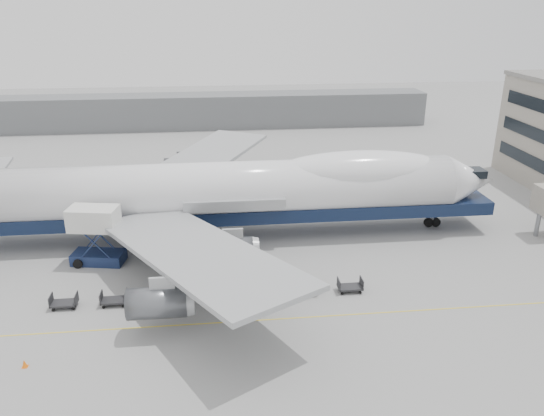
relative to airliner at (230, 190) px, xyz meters
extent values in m
plane|color=gray|center=(-0.64, -12.00, -5.62)|extent=(260.00, 260.00, 0.00)
cube|color=gold|center=(-0.64, -18.00, -5.62)|extent=(60.00, 0.15, 0.01)
cylinder|color=slate|center=(35.36, -4.00, -4.12)|extent=(0.50, 0.50, 3.00)
cube|color=slate|center=(-10.64, 58.00, -2.12)|extent=(110.00, 8.00, 7.00)
cylinder|color=white|center=(-0.64, 0.00, 0.08)|extent=(52.00, 6.40, 6.40)
cube|color=#0E1934|center=(0.36, 0.00, -2.48)|extent=(60.00, 5.76, 1.50)
cone|color=white|center=(28.36, 0.00, 0.08)|extent=(6.00, 6.40, 6.40)
ellipsoid|color=white|center=(14.96, 0.00, 1.84)|extent=(20.67, 5.78, 4.56)
cube|color=#9EA0A3|center=(-3.64, -14.28, -0.52)|extent=(20.35, 26.74, 2.26)
cube|color=#9EA0A3|center=(-3.64, 14.28, -0.52)|extent=(20.35, 26.74, 2.26)
cylinder|color=#595B60|center=(-6.64, 19.00, -2.72)|extent=(4.80, 2.60, 2.60)
cylinder|color=#595B60|center=(-0.64, 10.00, -2.72)|extent=(4.80, 2.60, 2.60)
cylinder|color=#595B60|center=(-0.64, -10.00, -2.72)|extent=(4.80, 2.60, 2.60)
cylinder|color=#595B60|center=(-6.64, -19.00, -2.72)|extent=(4.80, 2.60, 2.60)
cylinder|color=slate|center=(24.36, 0.00, -4.37)|extent=(0.36, 0.36, 2.50)
cylinder|color=black|center=(24.36, 0.00, -5.07)|extent=(1.10, 0.45, 1.10)
cylinder|color=slate|center=(-3.64, -3.00, -4.37)|extent=(0.36, 0.36, 2.50)
cylinder|color=black|center=(-3.64, -3.00, -5.07)|extent=(1.10, 0.45, 1.10)
cylinder|color=slate|center=(-3.64, 3.00, -4.37)|extent=(0.36, 0.36, 2.50)
cylinder|color=black|center=(-3.64, 3.00, -5.07)|extent=(1.10, 0.45, 1.10)
cube|color=#172447|center=(-14.09, -5.37, -5.04)|extent=(5.67, 3.46, 1.17)
cube|color=silver|center=(-14.09, -5.37, -0.62)|extent=(5.29, 3.59, 2.33)
cube|color=#172447|center=(-14.09, -6.53, -2.82)|extent=(3.74, 0.80, 4.18)
cube|color=#172447|center=(-14.09, -4.20, -2.82)|extent=(3.74, 0.80, 4.18)
cube|color=slate|center=(-14.09, -3.67, -0.62)|extent=(2.73, 1.71, 0.15)
cylinder|color=black|center=(-16.00, -6.43, -5.15)|extent=(0.95, 0.37, 0.95)
cylinder|color=black|center=(-16.00, -4.31, -5.15)|extent=(0.95, 0.37, 0.95)
cylinder|color=black|center=(-12.19, -6.43, -5.15)|extent=(0.95, 0.37, 0.95)
cylinder|color=black|center=(-12.19, -4.31, -5.15)|extent=(0.95, 0.37, 0.95)
cone|color=orange|center=(-16.36, -22.29, -5.31)|extent=(0.41, 0.41, 0.63)
cube|color=orange|center=(-16.36, -22.29, -5.61)|extent=(0.43, 0.43, 0.03)
cube|color=#2D2D30|center=(-15.47, -14.06, -5.17)|extent=(2.30, 1.35, 0.18)
cube|color=#2D2D30|center=(-16.57, -14.06, -4.77)|extent=(0.08, 1.35, 0.90)
cube|color=#2D2D30|center=(-14.37, -14.06, -4.77)|extent=(0.08, 1.35, 0.90)
cylinder|color=black|center=(-16.32, -14.61, -5.47)|extent=(0.30, 0.12, 0.30)
cylinder|color=black|center=(-16.32, -13.51, -5.47)|extent=(0.30, 0.12, 0.30)
cylinder|color=black|center=(-14.62, -14.61, -5.47)|extent=(0.30, 0.12, 0.30)
cylinder|color=black|center=(-14.62, -13.51, -5.47)|extent=(0.30, 0.12, 0.30)
cube|color=#2D2D30|center=(-11.12, -14.06, -5.17)|extent=(2.30, 1.35, 0.18)
cube|color=#2D2D30|center=(-12.22, -14.06, -4.77)|extent=(0.08, 1.35, 0.90)
cube|color=#2D2D30|center=(-10.02, -14.06, -4.77)|extent=(0.08, 1.35, 0.90)
cylinder|color=black|center=(-11.97, -14.61, -5.47)|extent=(0.30, 0.12, 0.30)
cylinder|color=black|center=(-11.97, -13.51, -5.47)|extent=(0.30, 0.12, 0.30)
cylinder|color=black|center=(-10.27, -14.61, -5.47)|extent=(0.30, 0.12, 0.30)
cylinder|color=black|center=(-10.27, -13.51, -5.47)|extent=(0.30, 0.12, 0.30)
cube|color=#2D2D30|center=(-6.77, -14.06, -5.17)|extent=(2.30, 1.35, 0.18)
cube|color=#2D2D30|center=(-7.87, -14.06, -4.77)|extent=(0.08, 1.35, 0.90)
cube|color=#2D2D30|center=(-5.67, -14.06, -4.77)|extent=(0.08, 1.35, 0.90)
cylinder|color=black|center=(-7.62, -14.61, -5.47)|extent=(0.30, 0.12, 0.30)
cylinder|color=black|center=(-7.62, -13.51, -5.47)|extent=(0.30, 0.12, 0.30)
cylinder|color=black|center=(-5.92, -14.61, -5.47)|extent=(0.30, 0.12, 0.30)
cylinder|color=black|center=(-5.92, -13.51, -5.47)|extent=(0.30, 0.12, 0.30)
cube|color=#2D2D30|center=(-2.42, -14.06, -5.17)|extent=(2.30, 1.35, 0.18)
cube|color=#2D2D30|center=(-3.52, -14.06, -4.77)|extent=(0.08, 1.35, 0.90)
cube|color=#2D2D30|center=(-1.32, -14.06, -4.77)|extent=(0.08, 1.35, 0.90)
cylinder|color=black|center=(-3.27, -14.61, -5.47)|extent=(0.30, 0.12, 0.30)
cylinder|color=black|center=(-3.27, -13.51, -5.47)|extent=(0.30, 0.12, 0.30)
cylinder|color=black|center=(-1.57, -14.61, -5.47)|extent=(0.30, 0.12, 0.30)
cylinder|color=black|center=(-1.57, -13.51, -5.47)|extent=(0.30, 0.12, 0.30)
cube|color=#2D2D30|center=(1.93, -14.06, -5.17)|extent=(2.30, 1.35, 0.18)
cube|color=#2D2D30|center=(0.83, -14.06, -4.77)|extent=(0.08, 1.35, 0.90)
cube|color=#2D2D30|center=(3.03, -14.06, -4.77)|extent=(0.08, 1.35, 0.90)
cylinder|color=black|center=(1.08, -14.61, -5.47)|extent=(0.30, 0.12, 0.30)
cylinder|color=black|center=(1.08, -13.51, -5.47)|extent=(0.30, 0.12, 0.30)
cylinder|color=black|center=(2.78, -14.61, -5.47)|extent=(0.30, 0.12, 0.30)
cylinder|color=black|center=(2.78, -13.51, -5.47)|extent=(0.30, 0.12, 0.30)
cube|color=#2D2D30|center=(6.29, -14.06, -5.17)|extent=(2.30, 1.35, 0.18)
cube|color=#2D2D30|center=(5.19, -14.06, -4.77)|extent=(0.08, 1.35, 0.90)
cube|color=#2D2D30|center=(7.39, -14.06, -4.77)|extent=(0.08, 1.35, 0.90)
cylinder|color=black|center=(5.44, -14.61, -5.47)|extent=(0.30, 0.12, 0.30)
cylinder|color=black|center=(5.44, -13.51, -5.47)|extent=(0.30, 0.12, 0.30)
cylinder|color=black|center=(7.14, -14.61, -5.47)|extent=(0.30, 0.12, 0.30)
cylinder|color=black|center=(7.14, -13.51, -5.47)|extent=(0.30, 0.12, 0.30)
cube|color=#2D2D30|center=(10.64, -14.06, -5.17)|extent=(2.30, 1.35, 0.18)
cube|color=#2D2D30|center=(9.54, -14.06, -4.77)|extent=(0.08, 1.35, 0.90)
cube|color=#2D2D30|center=(11.74, -14.06, -4.77)|extent=(0.08, 1.35, 0.90)
cylinder|color=black|center=(9.79, -14.61, -5.47)|extent=(0.30, 0.12, 0.30)
cylinder|color=black|center=(9.79, -13.51, -5.47)|extent=(0.30, 0.12, 0.30)
cylinder|color=black|center=(11.49, -14.61, -5.47)|extent=(0.30, 0.12, 0.30)
cylinder|color=black|center=(11.49, -13.51, -5.47)|extent=(0.30, 0.12, 0.30)
camera|label=1|loc=(-1.45, -56.79, 20.04)|focal=35.00mm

